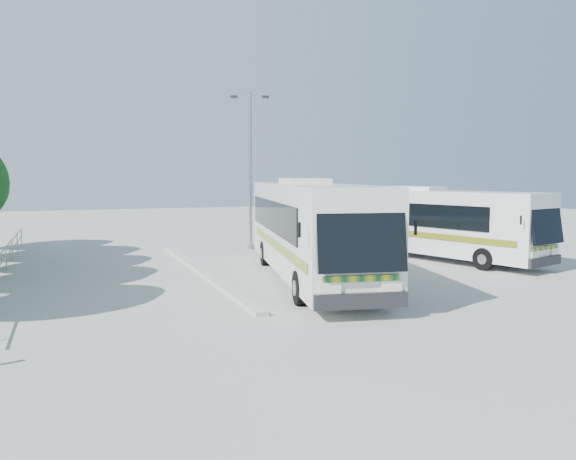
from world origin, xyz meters
name	(u,v)px	position (x,y,z in m)	size (l,w,h in m)	color
ground	(268,277)	(0.00, 0.00, 0.00)	(100.00, 100.00, 0.00)	#ABABA5
kerb_divider	(201,271)	(-2.30, 2.00, 0.07)	(0.40, 16.00, 0.15)	#B2B2AD
railing	(1,259)	(-10.00, 4.00, 0.74)	(0.06, 22.00, 1.00)	gray
coach_main	(310,227)	(1.36, -1.02, 2.05)	(5.28, 13.77, 3.75)	silver
coach_adjacent	(430,221)	(9.22, 2.12, 1.83)	(5.62, 12.22, 3.34)	silver
lamppost	(250,163)	(2.00, 8.61, 4.75)	(2.05, 0.85, 8.60)	#979AA0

